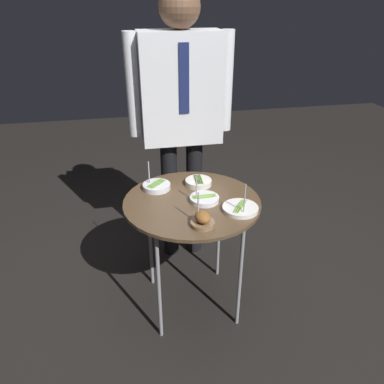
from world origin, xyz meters
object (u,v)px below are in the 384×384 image
(bowl_asparagus_front_right, at_px, (240,208))
(bowl_asparagus_back_left, at_px, (204,199))
(bowl_roast_front_left, at_px, (203,220))
(bowl_asparagus_back_right, at_px, (199,182))
(waiter_figure, at_px, (181,102))
(bowl_asparagus_far_rim, at_px, (157,186))
(serving_cart, at_px, (192,208))

(bowl_asparagus_front_right, height_order, bowl_asparagus_back_left, bowl_asparagus_front_right)
(bowl_asparagus_front_right, bearing_deg, bowl_roast_front_left, -155.46)
(bowl_asparagus_back_right, height_order, bowl_asparagus_back_left, bowl_asparagus_back_left)
(bowl_roast_front_left, bearing_deg, bowl_asparagus_back_right, 80.25)
(bowl_roast_front_left, distance_m, bowl_asparagus_back_left, 0.23)
(bowl_asparagus_back_right, xyz_separation_m, waiter_figure, (-0.03, 0.35, 0.37))
(bowl_asparagus_far_rim, height_order, bowl_roast_front_left, bowl_roast_front_left)
(bowl_asparagus_far_rim, relative_size, bowl_asparagus_back_left, 1.01)
(serving_cart, height_order, bowl_asparagus_back_left, bowl_asparagus_back_left)
(bowl_asparagus_back_left, bearing_deg, serving_cart, 162.62)
(serving_cart, xyz_separation_m, bowl_roast_front_left, (0.00, -0.25, 0.08))
(bowl_asparagus_front_right, relative_size, waiter_figure, 0.10)
(serving_cart, relative_size, waiter_figure, 0.42)
(serving_cart, bearing_deg, bowl_asparagus_back_right, 67.12)
(serving_cart, distance_m, bowl_asparagus_front_right, 0.27)
(serving_cart, relative_size, bowl_roast_front_left, 4.37)
(bowl_asparagus_back_right, bearing_deg, bowl_roast_front_left, -99.75)
(bowl_asparagus_far_rim, bearing_deg, serving_cart, -45.85)
(bowl_asparagus_front_right, xyz_separation_m, waiter_figure, (-0.18, 0.67, 0.37))
(bowl_asparagus_back_right, relative_size, bowl_asparagus_back_left, 0.97)
(waiter_figure, bearing_deg, bowl_asparagus_far_rim, -119.82)
(bowl_asparagus_back_left, height_order, waiter_figure, waiter_figure)
(serving_cart, relative_size, bowl_asparagus_front_right, 4.01)
(bowl_roast_front_left, relative_size, bowl_asparagus_back_left, 1.07)
(bowl_asparagus_back_right, bearing_deg, waiter_figure, 95.51)
(bowl_asparagus_back_left, bearing_deg, bowl_asparagus_far_rim, 140.09)
(bowl_asparagus_front_right, bearing_deg, bowl_asparagus_far_rim, 140.16)
(bowl_asparagus_back_left, bearing_deg, bowl_asparagus_back_right, 86.62)
(waiter_figure, bearing_deg, bowl_roast_front_left, -92.79)
(bowl_asparagus_far_rim, bearing_deg, bowl_roast_front_left, -68.20)
(bowl_asparagus_front_right, height_order, waiter_figure, waiter_figure)
(bowl_asparagus_far_rim, xyz_separation_m, waiter_figure, (0.20, 0.36, 0.37))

